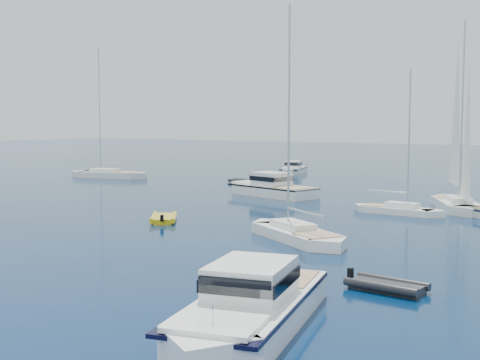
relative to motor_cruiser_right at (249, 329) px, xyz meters
The scene contains 10 objects.
motor_cruiser_right is the anchor object (origin of this frame).
motor_cruiser_centre 41.02m from the motor_cruiser_right, 121.67° to the left, with size 3.49×11.41×2.99m, color white, non-canonical shape.
motor_cruiser_horizon 69.82m from the motor_cruiser_right, 119.32° to the left, with size 2.64×8.61×2.26m, color white, non-canonical shape.
sailboat_mid_r 17.28m from the motor_cruiser_right, 114.89° to the left, with size 2.64×10.14×14.90m, color white, non-canonical shape.
sailboat_centre 30.81m from the motor_cruiser_right, 102.08° to the left, with size 2.07×7.94×11.68m, color white, non-canonical shape.
sailboat_sails_r 35.76m from the motor_cruiser_right, 95.62° to the left, with size 2.82×10.84×15.94m, color silver, non-canonical shape.
sailboat_far_l 64.56m from the motor_cruiser_right, 141.21° to the left, with size 3.11×11.98×17.61m, color silver, non-canonical shape.
tender_yellow 25.22m from the motor_cruiser_right, 138.85° to the left, with size 2.20×4.09×0.95m, color gold, non-canonical shape.
tender_grey_near 7.78m from the motor_cruiser_right, 75.58° to the left, with size 1.92×3.48×0.95m, color black, non-canonical shape.
tender_grey_far 54.69m from the motor_cruiser_right, 125.30° to the left, with size 1.91×3.45×0.95m, color black, non-canonical shape.
Camera 1 is at (35.18, -17.78, 7.10)m, focal length 47.68 mm.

